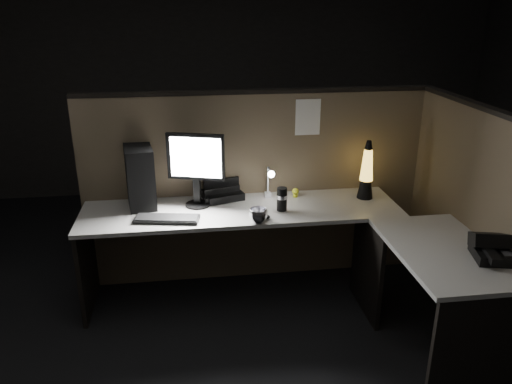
{
  "coord_description": "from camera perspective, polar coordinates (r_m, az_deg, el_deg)",
  "views": [
    {
      "loc": [
        -0.5,
        -2.71,
        2.13
      ],
      "look_at": [
        -0.08,
        0.35,
        0.95
      ],
      "focal_mm": 35.0,
      "sensor_mm": 36.0,
      "label": 1
    }
  ],
  "objects": [
    {
      "name": "monitor",
      "position": [
        3.59,
        -6.89,
        3.33
      ],
      "size": [
        0.41,
        0.18,
        0.54
      ],
      "rotation": [
        0.0,
        0.0,
        -0.3
      ],
      "color": "black",
      "rests_on": "desk"
    },
    {
      "name": "desk_phone",
      "position": [
        3.23,
        25.75,
        -5.83
      ],
      "size": [
        0.31,
        0.31,
        0.16
      ],
      "rotation": [
        0.0,
        0.0,
        -0.24
      ],
      "color": "black",
      "rests_on": "desk"
    },
    {
      "name": "clip_lamp",
      "position": [
        3.7,
        1.56,
        1.19
      ],
      "size": [
        0.05,
        0.2,
        0.26
      ],
      "color": "white",
      "rests_on": "desk"
    },
    {
      "name": "desk",
      "position": [
        3.42,
        4.54,
        -6.14
      ],
      "size": [
        2.6,
        1.6,
        0.73
      ],
      "color": "beige",
      "rests_on": "ground"
    },
    {
      "name": "floor",
      "position": [
        3.49,
        2.16,
        -16.77
      ],
      "size": [
        6.0,
        6.0,
        0.0
      ],
      "primitive_type": "plane",
      "color": "black",
      "rests_on": "ground"
    },
    {
      "name": "pc_tower",
      "position": [
        3.74,
        -13.17,
        1.95
      ],
      "size": [
        0.25,
        0.45,
        0.44
      ],
      "primitive_type": "cube",
      "rotation": [
        0.0,
        0.0,
        0.16
      ],
      "color": "black",
      "rests_on": "desk"
    },
    {
      "name": "partition_right",
      "position": [
        3.63,
        23.23,
        -3.24
      ],
      "size": [
        0.06,
        1.66,
        1.5
      ],
      "primitive_type": "cube",
      "color": "brown",
      "rests_on": "ground"
    },
    {
      "name": "lava_lamp",
      "position": [
        3.84,
        12.51,
        1.97
      ],
      "size": [
        0.12,
        0.12,
        0.45
      ],
      "color": "black",
      "rests_on": "desk"
    },
    {
      "name": "room_shell",
      "position": [
        2.81,
        2.61,
        10.42
      ],
      "size": [
        6.0,
        6.0,
        6.0
      ],
      "color": "silver",
      "rests_on": "ground"
    },
    {
      "name": "keyboard",
      "position": [
        3.47,
        -10.14,
        -3.05
      ],
      "size": [
        0.46,
        0.22,
        0.02
      ],
      "primitive_type": "cube",
      "rotation": [
        0.0,
        0.0,
        -0.18
      ],
      "color": "black",
      "rests_on": "desk"
    },
    {
      "name": "steel_mug",
      "position": [
        3.37,
        0.25,
        -2.73
      ],
      "size": [
        0.13,
        0.13,
        0.1
      ],
      "primitive_type": "imported",
      "rotation": [
        0.0,
        0.0,
        -0.01
      ],
      "color": "silver",
      "rests_on": "desk"
    },
    {
      "name": "mouse",
      "position": [
        3.43,
        0.97,
        -2.87
      ],
      "size": [
        0.08,
        0.06,
        0.03
      ],
      "primitive_type": "ellipsoid",
      "rotation": [
        0.0,
        0.0,
        0.04
      ],
      "color": "black",
      "rests_on": "desk"
    },
    {
      "name": "organizer",
      "position": [
        3.81,
        -3.93,
        0.07
      ],
      "size": [
        0.34,
        0.31,
        0.21
      ],
      "rotation": [
        0.0,
        0.0,
        0.28
      ],
      "color": "black",
      "rests_on": "desk"
    },
    {
      "name": "partition_back",
      "position": [
        3.93,
        -0.03,
        0.34
      ],
      "size": [
        2.66,
        0.06,
        1.5
      ],
      "primitive_type": "cube",
      "color": "brown",
      "rests_on": "ground"
    },
    {
      "name": "pinned_paper",
      "position": [
        3.81,
        5.95,
        8.5
      ],
      "size": [
        0.19,
        0.0,
        0.27
      ],
      "primitive_type": "cube",
      "color": "white",
      "rests_on": "partition_back"
    },
    {
      "name": "figurine",
      "position": [
        3.82,
        4.53,
        0.07
      ],
      "size": [
        0.05,
        0.05,
        0.05
      ],
      "primitive_type": "sphere",
      "color": "yellow",
      "rests_on": "desk"
    },
    {
      "name": "travel_mug",
      "position": [
        3.56,
        2.98,
        -0.82
      ],
      "size": [
        0.08,
        0.08,
        0.17
      ],
      "primitive_type": "cylinder",
      "color": "black",
      "rests_on": "desk"
    }
  ]
}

